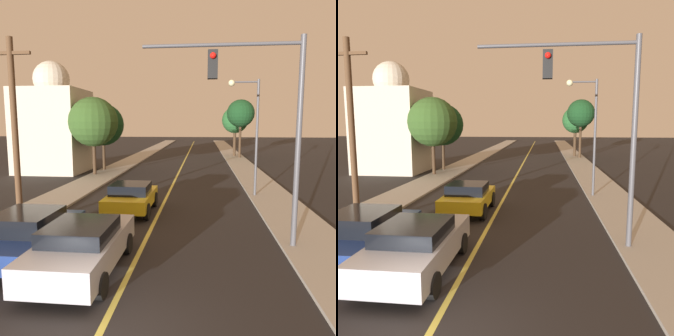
% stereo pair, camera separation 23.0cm
% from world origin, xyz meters
% --- Properties ---
extents(road_surface, '(9.39, 80.00, 0.01)m').
position_xyz_m(road_surface, '(0.00, 36.00, 0.01)').
color(road_surface, black).
rests_on(road_surface, ground).
extents(sidewalk_left, '(2.50, 80.00, 0.12)m').
position_xyz_m(sidewalk_left, '(-5.95, 36.00, 0.06)').
color(sidewalk_left, '#9E998E').
rests_on(sidewalk_left, ground).
extents(sidewalk_right, '(2.50, 80.00, 0.12)m').
position_xyz_m(sidewalk_right, '(5.95, 36.00, 0.06)').
color(sidewalk_right, '#9E998E').
rests_on(sidewalk_right, ground).
extents(car_near_lane_front, '(2.10, 4.55, 1.47)m').
position_xyz_m(car_near_lane_front, '(-1.32, 3.15, 0.78)').
color(car_near_lane_front, '#A5A8B2').
rests_on(car_near_lane_front, ground).
extents(car_near_lane_second, '(2.09, 3.87, 1.42)m').
position_xyz_m(car_near_lane_second, '(-1.32, 9.50, 0.76)').
color(car_near_lane_second, gold).
rests_on(car_near_lane_second, ground).
extents(car_outer_lane_front, '(2.08, 4.47, 1.49)m').
position_xyz_m(car_outer_lane_front, '(-3.38, 4.04, 0.77)').
color(car_outer_lane_front, navy).
rests_on(car_outer_lane_front, ground).
extents(traffic_signal_mast, '(5.18, 0.42, 6.83)m').
position_xyz_m(traffic_signal_mast, '(3.96, 5.57, 4.73)').
color(traffic_signal_mast, '#47474C').
rests_on(traffic_signal_mast, ground).
extents(streetlamp_right, '(1.72, 0.36, 6.52)m').
position_xyz_m(streetlamp_right, '(4.63, 13.50, 4.34)').
color(streetlamp_right, '#47474C').
rests_on(streetlamp_right, ground).
extents(utility_pole_left, '(1.60, 0.24, 7.33)m').
position_xyz_m(utility_pole_left, '(-5.30, 6.74, 3.94)').
color(utility_pole_left, '#513823').
rests_on(utility_pole_left, ground).
extents(tree_left_near, '(3.95, 3.95, 6.20)m').
position_xyz_m(tree_left_near, '(-6.69, 20.16, 4.33)').
color(tree_left_near, '#3D2B1C').
rests_on(tree_left_near, ground).
extents(tree_left_far, '(3.68, 3.68, 5.83)m').
position_xyz_m(tree_left_far, '(-6.75, 22.90, 4.10)').
color(tree_left_far, '#3D2B1C').
rests_on(tree_left_far, ground).
extents(tree_right_near, '(3.30, 3.30, 6.97)m').
position_xyz_m(tree_right_near, '(6.52, 35.02, 5.41)').
color(tree_right_near, '#3D2B1C').
rests_on(tree_right_near, ground).
extents(tree_right_far, '(3.29, 3.29, 6.19)m').
position_xyz_m(tree_right_far, '(6.08, 37.07, 4.62)').
color(tree_right_far, '#3D2B1C').
rests_on(tree_right_far, ground).
extents(domed_building_left, '(5.41, 5.41, 9.47)m').
position_xyz_m(domed_building_left, '(-10.90, 22.05, 4.08)').
color(domed_building_left, '#BCB29E').
rests_on(domed_building_left, ground).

